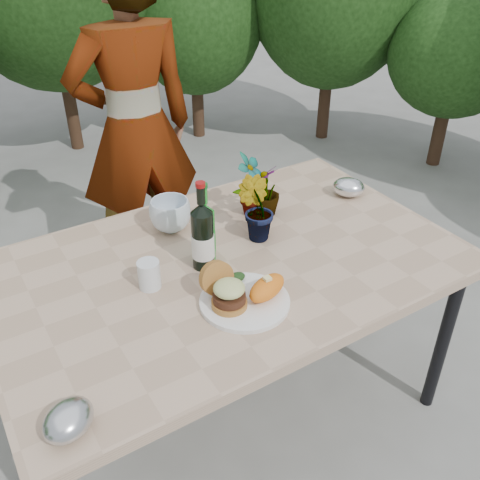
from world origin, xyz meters
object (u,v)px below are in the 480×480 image
dinner_plate (245,301)px  wine_bottle (203,237)px  patio_table (228,274)px  person (135,130)px

dinner_plate → wine_bottle: wine_bottle is taller
patio_table → person: bearing=84.1°
patio_table → dinner_plate: 0.24m
patio_table → person: person is taller
patio_table → dinner_plate: bearing=-107.8°
person → dinner_plate: bearing=85.7°
wine_bottle → person: person is taller
patio_table → dinner_plate: size_ratio=5.71×
patio_table → wine_bottle: bearing=168.5°
patio_table → person: 1.08m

